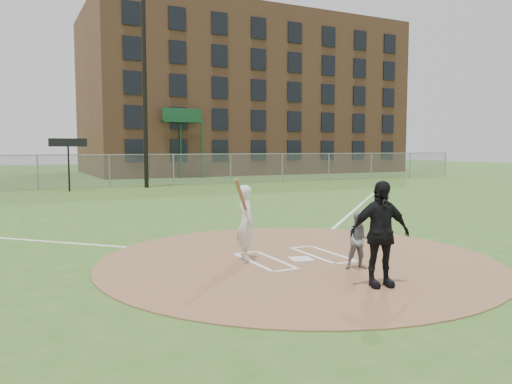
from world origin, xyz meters
name	(u,v)px	position (x,y,z in m)	size (l,w,h in m)	color
ground	(298,260)	(0.00, 0.00, 0.00)	(140.00, 140.00, 0.00)	#345C1F
dirt_circle	(298,259)	(0.00, 0.00, 0.01)	(8.40, 8.40, 0.02)	#896041
home_plate	(301,259)	(0.02, -0.11, 0.04)	(0.46, 0.46, 0.03)	silver
foul_line_first	(365,201)	(9.00, 9.00, 0.01)	(0.10, 24.00, 0.01)	white
catcher	(360,241)	(0.63, -1.28, 0.58)	(0.54, 0.42, 1.12)	gray
umpire	(380,234)	(0.17, -2.41, 0.93)	(1.06, 0.44, 1.82)	black
batters_boxes	(294,257)	(0.00, 0.15, 0.03)	(2.08, 1.88, 0.01)	white
batter_at_plate	(246,222)	(-1.02, 0.41, 0.82)	(0.76, 0.95, 1.78)	silver
outfield_fence	(110,171)	(0.00, 22.00, 1.02)	(56.08, 0.08, 2.03)	slate
brick_warehouse	(240,98)	(16.00, 37.96, 7.50)	(30.00, 17.17, 15.00)	brown
light_pole	(145,77)	(2.00, 21.00, 6.61)	(1.20, 0.30, 12.22)	black
scoreboard_sign	(68,148)	(-2.50, 20.20, 2.39)	(2.00, 0.10, 2.93)	black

